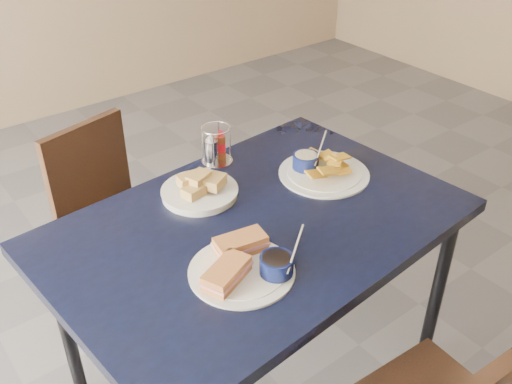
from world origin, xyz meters
TOP-DOWN VIEW (x-y plane):
  - ground at (0.00, 0.00)m, footprint 6.00×6.00m
  - dining_table at (-0.07, -0.21)m, footprint 1.29×0.91m
  - chair_far at (-0.21, 0.57)m, footprint 0.44×0.44m
  - sandwich_plate at (-0.23, -0.37)m, footprint 0.31×0.28m
  - plantain_plate at (0.27, -0.13)m, footprint 0.31×0.31m
  - bread_basket at (-0.12, 0.01)m, footprint 0.24×0.24m
  - condiment_caddy at (0.04, 0.15)m, footprint 0.11×0.11m

SIDE VIEW (x-z plane):
  - ground at x=0.00m, z-range 0.00..0.00m
  - chair_far at x=-0.21m, z-range 0.06..0.84m
  - dining_table at x=-0.07m, z-range 0.31..1.06m
  - plantain_plate at x=0.27m, z-range 0.71..0.83m
  - sandwich_plate at x=-0.23m, z-range 0.71..0.83m
  - bread_basket at x=-0.12m, z-range 0.73..0.81m
  - condiment_caddy at x=0.04m, z-range 0.74..0.87m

